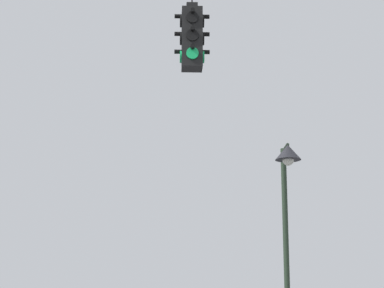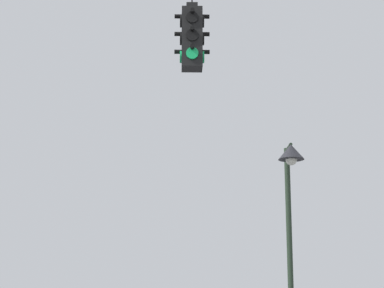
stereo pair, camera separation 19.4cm
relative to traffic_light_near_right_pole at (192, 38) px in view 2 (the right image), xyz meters
name	(u,v)px [view 2 (the right image)]	position (x,y,z in m)	size (l,w,h in m)	color
traffic_light_near_right_pole	(192,38)	(0.00, 0.00, 0.00)	(0.58, 0.58, 1.53)	black
street_lamp	(291,200)	(2.15, 3.82, -2.08)	(0.54, 0.93, 5.27)	#233323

